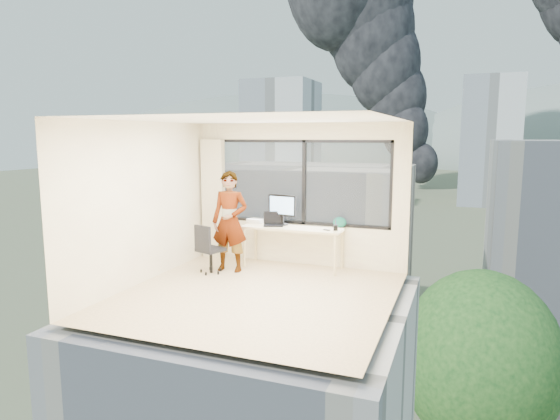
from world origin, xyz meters
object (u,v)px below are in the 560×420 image
at_px(desk, 293,247).
at_px(game_console, 256,221).
at_px(handbag, 340,222).
at_px(person, 230,222).
at_px(monitor, 282,210).
at_px(chair, 211,248).
at_px(laptop, 273,220).

distance_m(desk, game_console, 0.92).
height_order(desk, game_console, game_console).
distance_m(desk, handbag, 0.96).
bearing_deg(person, monitor, 39.48).
relative_size(chair, person, 0.50).
relative_size(chair, laptop, 2.36).
height_order(person, monitor, person).
distance_m(monitor, laptop, 0.26).
distance_m(game_console, laptop, 0.49).
xyz_separation_m(monitor, laptop, (-0.11, -0.16, -0.17)).
bearing_deg(monitor, chair, -125.60).
xyz_separation_m(chair, laptop, (0.86, 0.80, 0.42)).
distance_m(person, handbag, 1.95).
height_order(game_console, handbag, handbag).
bearing_deg(laptop, chair, -158.55).
bearing_deg(laptop, desk, -16.08).
relative_size(game_console, laptop, 0.78).
bearing_deg(game_console, chair, -104.04).
xyz_separation_m(desk, person, (-0.97, -0.59, 0.51)).
distance_m(desk, chair, 1.48).
xyz_separation_m(person, monitor, (0.72, 0.71, 0.15)).
bearing_deg(handbag, game_console, 173.72).
height_order(person, laptop, person).
bearing_deg(person, chair, -140.97).
height_order(desk, chair, chair).
relative_size(chair, game_console, 3.03).
xyz_separation_m(desk, game_console, (-0.80, 0.19, 0.41)).
xyz_separation_m(monitor, handbag, (1.05, 0.12, -0.19)).
bearing_deg(person, desk, 25.89).
bearing_deg(desk, game_console, 166.86).
height_order(desk, monitor, monitor).
height_order(desk, person, person).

